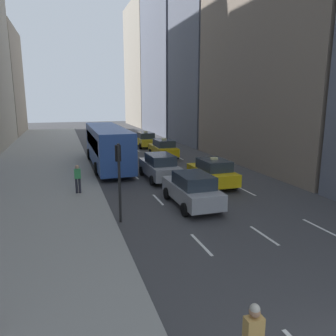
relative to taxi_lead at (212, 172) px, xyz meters
The scene contains 11 objects.
sidewalk_left 15.65m from the taxi_lead, 134.75° to the left, with size 8.00×66.00×0.15m, color gray.
lane_markings 7.29m from the taxi_lead, 101.16° to the left, with size 5.72×56.00×0.01m.
building_row_right 25.84m from the taxi_lead, 68.89° to the left, with size 6.00×74.29×34.03m.
taxi_lead is the anchor object (origin of this frame).
taxi_second 17.95m from the taxi_lead, 90.00° to the left, with size 2.02×4.40×1.87m.
taxi_third 10.81m from the taxi_lead, 90.00° to the left, with size 2.02×4.40×1.87m.
sedan_black_near 3.81m from the taxi_lead, 137.30° to the left, with size 2.02×4.80×1.80m.
sedan_silver_behind 4.43m from the taxi_lead, 129.18° to the right, with size 2.02×4.61×1.76m.
city_bus 10.04m from the taxi_lead, 124.13° to the left, with size 2.80×11.61×3.25m.
pedestrian_far_walking 8.37m from the taxi_lead, behind, with size 0.36×0.22×1.65m.
traffic_light_pole 8.26m from the taxi_lead, 146.27° to the right, with size 0.24×0.42×3.60m.
Camera 1 is at (-5.00, -2.77, 5.50)m, focal length 35.00 mm.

